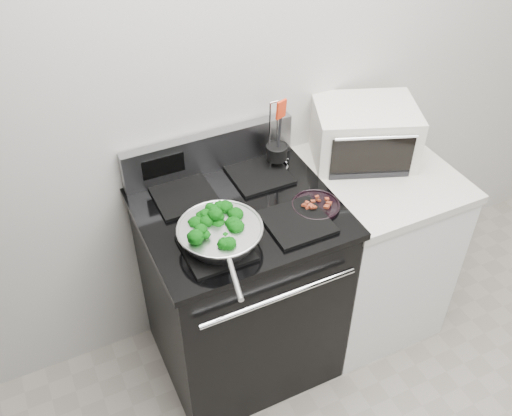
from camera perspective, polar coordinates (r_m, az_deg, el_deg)
back_wall at (r=2.42m, az=1.39°, el=13.87°), size 4.00×0.02×2.70m
gas_range at (r=2.60m, az=-1.53°, el=-7.92°), size 0.79×0.69×1.13m
counter at (r=2.87m, az=11.08°, el=-3.78°), size 0.62×0.68×0.92m
skillet at (r=2.10m, az=-3.59°, el=-2.58°), size 0.32×0.50×0.07m
broccoli_pile at (r=2.09m, az=-3.63°, el=-2.16°), size 0.25×0.25×0.09m
bacon_plate at (r=2.29m, az=6.00°, el=0.47°), size 0.19×0.19×0.04m
utensil_holder at (r=2.47m, az=2.09°, el=5.29°), size 0.11×0.11×0.33m
toaster_oven at (r=2.59m, az=10.74°, el=7.41°), size 0.53×0.47×0.25m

